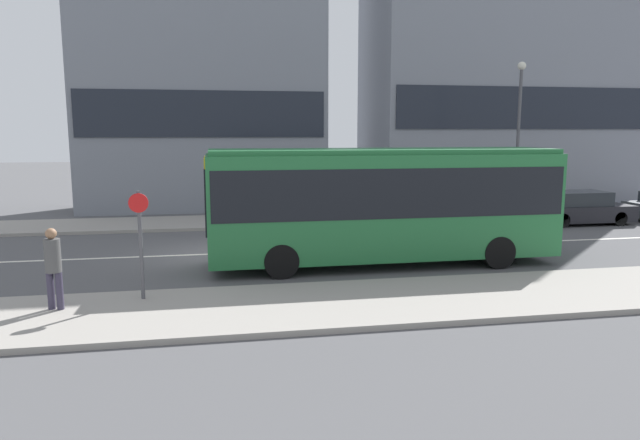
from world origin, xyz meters
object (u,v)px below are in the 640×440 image
Objects in this scene: city_bus at (383,199)px; parked_car_0 at (579,209)px; bus_stop_sign at (140,236)px; street_lamp at (519,124)px; pedestrian_near_stop at (53,263)px.

parked_car_0 is (10.58, 5.76, -1.33)m from city_bus.
parked_car_0 is 1.72× the size of bus_stop_sign.
city_bus reaches higher than parked_car_0.
street_lamp is at bearing 34.19° from bus_stop_sign.
pedestrian_near_stop is at bearing -154.34° from parked_car_0.
street_lamp is at bearing 144.00° from parked_car_0.
bus_stop_sign is at bearing -153.33° from parked_car_0.
pedestrian_near_stop is (-8.38, -3.35, -0.83)m from city_bus.
city_bus is at bearing 23.50° from bus_stop_sign.
street_lamp is (-2.17, 1.57, 3.64)m from parked_car_0.
pedestrian_near_stop is 0.71× the size of bus_stop_sign.
bus_stop_sign is (1.77, 0.48, 0.45)m from pedestrian_near_stop.
parked_car_0 is 19.26m from bus_stop_sign.
parked_car_0 is 0.63× the size of street_lamp.
city_bus is 5.74× the size of pedestrian_near_stop.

